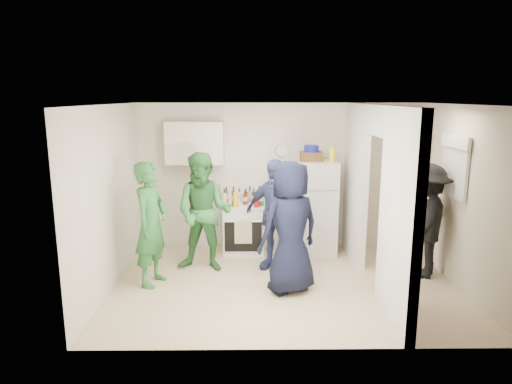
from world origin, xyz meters
The scene contains 37 objects.
floor centered at (0.00, 0.00, 0.00)m, with size 4.80×4.80×0.00m, color #C9AF8E.
wall_back centered at (0.00, 1.70, 1.25)m, with size 4.80×4.80×0.00m, color silver.
wall_front centered at (0.00, -1.70, 1.25)m, with size 4.80×4.80×0.00m, color silver.
wall_left centered at (-2.40, 0.00, 1.25)m, with size 3.40×3.40×0.00m, color silver.
wall_right centered at (2.40, 0.00, 1.25)m, with size 3.40×3.40×0.00m, color silver.
ceiling centered at (0.00, 0.00, 2.50)m, with size 4.80×4.80×0.00m, color white.
partition_pier_back centered at (1.20, 1.10, 1.25)m, with size 0.12×1.20×2.50m, color silver.
partition_pier_front centered at (1.20, -1.10, 1.25)m, with size 0.12×1.20×2.50m, color silver.
partition_header centered at (1.20, 0.00, 2.30)m, with size 0.12×1.00×0.40m, color silver.
stove centered at (-0.60, 1.37, 0.42)m, with size 0.70×0.59×0.84m, color white.
upper_cabinet centered at (-1.40, 1.52, 1.85)m, with size 0.95×0.34×0.70m, color silver.
fridge centered at (0.62, 1.34, 0.78)m, with size 0.64×0.63×1.56m, color silver.
wicker_basket centered at (0.52, 1.39, 1.64)m, with size 0.35×0.25×0.15m, color brown.
blue_bowl centered at (0.52, 1.39, 1.77)m, with size 0.24×0.24×0.11m, color #151994.
yellow_cup_stack_top centered at (0.84, 1.24, 1.69)m, with size 0.09×0.09×0.25m, color yellow.
wall_clock centered at (0.05, 1.68, 1.70)m, with size 0.22×0.22×0.03m, color white.
spice_shelf centered at (0.00, 1.65, 1.35)m, with size 0.35×0.08×0.03m, color olive.
nook_window centered at (2.38, 0.20, 1.65)m, with size 0.03×0.70×0.80m, color black.
nook_window_frame centered at (2.36, 0.20, 1.65)m, with size 0.04×0.76×0.86m, color white.
nook_valance centered at (2.34, 0.20, 2.00)m, with size 0.04×0.82×0.18m, color white.
yellow_cup_stack_stove centered at (-0.72, 1.15, 0.96)m, with size 0.09×0.09×0.25m, color #FFAE15.
red_cup centered at (-0.38, 1.17, 0.90)m, with size 0.09×0.09×0.12m, color red.
person_green_left centered at (-1.86, 0.05, 0.87)m, with size 0.64×0.42×1.74m, color #2E733B.
person_green_center centered at (-1.18, 0.58, 0.90)m, with size 0.88×0.68×1.80m, color #388045.
person_denim centered at (-0.12, 0.62, 0.85)m, with size 1.00×0.42×1.70m, color navy.
person_navy centered at (0.05, -0.21, 0.90)m, with size 0.88×0.57×1.79m, color black.
person_nook centered at (2.07, 0.31, 0.83)m, with size 1.08×0.62×1.67m, color black.
bottle_a centered at (-0.89, 1.48, 0.97)m, with size 0.07×0.07×0.27m, color brown.
bottle_b centered at (-0.76, 1.28, 1.00)m, with size 0.07×0.07×0.32m, color #184922.
bottle_c centered at (-0.67, 1.52, 0.96)m, with size 0.06×0.06×0.24m, color silver.
bottle_d centered at (-0.57, 1.33, 0.96)m, with size 0.08×0.08×0.25m, color maroon.
bottle_e centered at (-0.49, 1.55, 0.97)m, with size 0.07×0.07×0.27m, color #90929F.
bottle_f centered at (-0.43, 1.38, 0.97)m, with size 0.06×0.06×0.26m, color #153C20.
bottle_g centered at (-0.33, 1.50, 0.98)m, with size 0.07×0.07×0.28m, color olive.
bottle_h centered at (-0.91, 1.24, 0.98)m, with size 0.07×0.07×0.29m, color silver.
bottle_i centered at (-0.56, 1.45, 0.96)m, with size 0.07×0.07×0.25m, color #521D0E.
bottle_j centered at (-0.30, 1.26, 0.99)m, with size 0.08×0.08×0.31m, color #1C5430.
Camera 1 is at (-0.47, -6.04, 2.61)m, focal length 32.00 mm.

